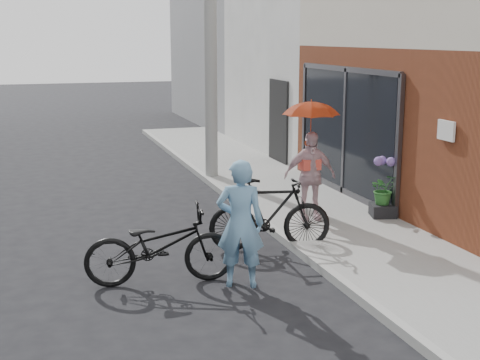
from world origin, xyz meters
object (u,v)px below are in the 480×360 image
bike_left (160,246)px  planter (383,210)px  utility_pole (210,22)px  officer (240,224)px  kimono_woman (310,176)px  bike_right (270,214)px

bike_left → planter: size_ratio=4.74×
utility_pole → officer: (-1.40, -6.44, -2.66)m
utility_pole → bike_left: bearing=-111.5°
planter → officer: bearing=-147.5°
utility_pole → officer: size_ratio=4.15×
utility_pole → kimono_woman: bearing=-81.7°
utility_pole → bike_right: utility_pole is taller
kimono_woman → planter: bearing=-2.1°
bike_right → kimono_woman: bearing=-36.0°
planter → bike_left: bearing=-158.4°
bike_left → bike_right: bearing=-57.7°
officer → planter: bearing=-127.4°
officer → bike_right: (0.90, 1.30, -0.28)m
kimono_woman → bike_left: bearing=-139.2°
utility_pole → planter: 5.75m
officer → kimono_woman: 3.07m
officer → bike_left: size_ratio=0.86×
officer → bike_right: size_ratio=0.91×
officer → bike_right: bearing=-104.4°
bike_right → utility_pole: bearing=5.4°
utility_pole → bike_left: size_ratio=3.56×
utility_pole → kimono_woman: utility_pole is taller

